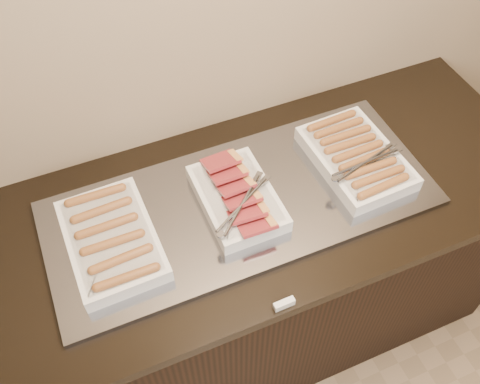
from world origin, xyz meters
The scene contains 6 objects.
counter centered at (0.00, 2.13, 0.45)m, with size 2.06×0.76×0.90m.
warming_tray centered at (0.01, 2.13, 0.91)m, with size 1.20×0.50×0.02m, color gray.
dish_left centered at (-0.39, 2.13, 0.95)m, with size 0.25×0.37×0.07m.
dish_center centered at (-0.01, 2.13, 0.95)m, with size 0.25×0.35×0.09m.
dish_right centered at (0.41, 2.13, 0.95)m, with size 0.27×0.38×0.08m.
label_holder centered at (-0.02, 1.77, 0.91)m, with size 0.06×0.02×0.02m, color silver.
Camera 1 is at (-0.39, 1.21, 2.23)m, focal length 40.00 mm.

